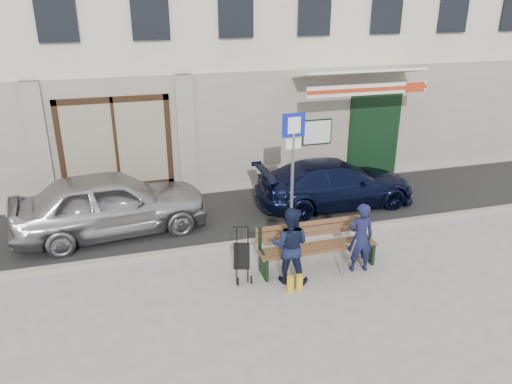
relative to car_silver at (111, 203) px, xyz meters
name	(u,v)px	position (x,y,z in m)	size (l,w,h in m)	color
ground	(300,276)	(3.44, -2.96, -0.73)	(80.00, 80.00, 0.00)	#9E9991
asphalt_lane	(256,213)	(3.44, 0.14, -0.72)	(60.00, 3.20, 0.01)	#282828
curb	(276,239)	(3.44, -1.46, -0.67)	(60.00, 0.18, 0.12)	#9E9384
car_silver	(111,203)	(0.00, 0.00, 0.00)	(1.72, 4.28, 1.46)	#A8A8AD
car_navy	(335,183)	(5.54, 0.09, -0.13)	(1.67, 4.10, 1.19)	black
parking_sign	(293,154)	(3.91, -1.10, 1.15)	(0.52, 0.08, 2.79)	gray
bench	(315,247)	(3.84, -2.71, -0.27)	(2.40, 1.17, 0.98)	brown
man	(360,238)	(4.64, -3.04, -0.01)	(0.52, 0.34, 1.44)	#15173A
woman	(290,245)	(3.19, -3.03, 0.03)	(0.74, 0.57, 1.52)	#121933
stroller	(242,257)	(2.34, -2.73, -0.26)	(0.37, 0.48, 1.05)	black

